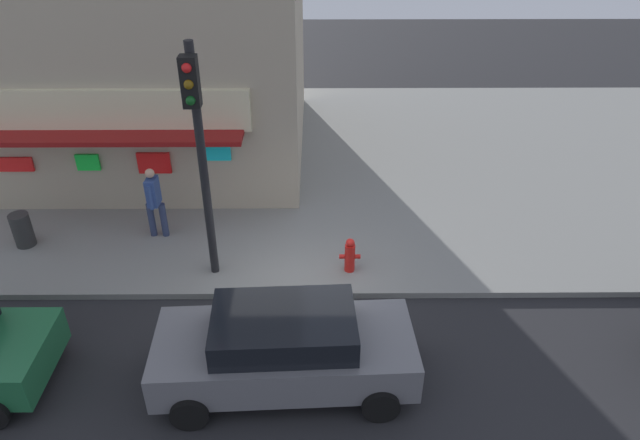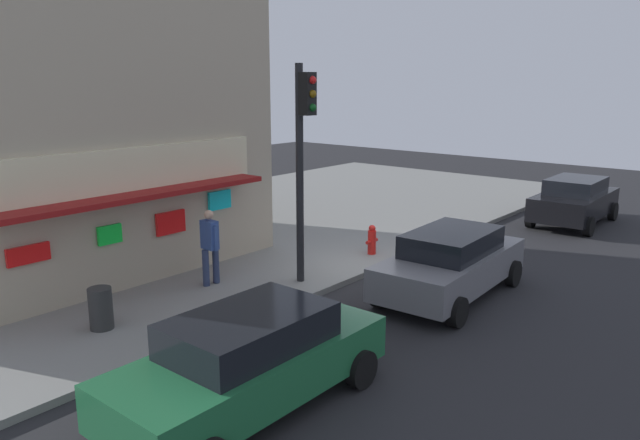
{
  "view_description": "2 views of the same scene",
  "coord_description": "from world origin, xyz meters",
  "px_view_note": "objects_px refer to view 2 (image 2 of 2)",
  "views": [
    {
      "loc": [
        0.42,
        -9.75,
        8.15
      ],
      "look_at": [
        0.49,
        0.71,
        1.55
      ],
      "focal_mm": 33.05,
      "sensor_mm": 36.0,
      "label": 1
    },
    {
      "loc": [
        -12.33,
        -8.51,
        4.91
      ],
      "look_at": [
        -1.52,
        0.49,
        1.65
      ],
      "focal_mm": 34.07,
      "sensor_mm": 36.0,
      "label": 2
    }
  ],
  "objects_px": {
    "parked_car_green": "(250,360)",
    "parked_car_black": "(574,200)",
    "fire_hydrant": "(372,240)",
    "parked_car_grey": "(451,262)",
    "trash_can": "(101,308)",
    "traffic_light": "(303,146)",
    "pedestrian": "(210,244)"
  },
  "relations": [
    {
      "from": "parked_car_green",
      "to": "fire_hydrant",
      "type": "bearing_deg",
      "value": 22.33
    },
    {
      "from": "traffic_light",
      "to": "trash_can",
      "type": "distance_m",
      "value": 5.6
    },
    {
      "from": "trash_can",
      "to": "parked_car_black",
      "type": "xyz_separation_m",
      "value": [
        15.65,
        -4.0,
        0.27
      ]
    },
    {
      "from": "fire_hydrant",
      "to": "traffic_light",
      "type": "bearing_deg",
      "value": -177.88
    },
    {
      "from": "trash_can",
      "to": "pedestrian",
      "type": "height_order",
      "value": "pedestrian"
    },
    {
      "from": "pedestrian",
      "to": "parked_car_black",
      "type": "distance_m",
      "value": 13.29
    },
    {
      "from": "fire_hydrant",
      "to": "pedestrian",
      "type": "bearing_deg",
      "value": 162.4
    },
    {
      "from": "pedestrian",
      "to": "parked_car_grey",
      "type": "distance_m",
      "value": 5.62
    },
    {
      "from": "fire_hydrant",
      "to": "parked_car_grey",
      "type": "xyz_separation_m",
      "value": [
        -1.3,
        -3.11,
        0.26
      ]
    },
    {
      "from": "parked_car_green",
      "to": "parked_car_black",
      "type": "height_order",
      "value": "parked_car_black"
    },
    {
      "from": "fire_hydrant",
      "to": "trash_can",
      "type": "height_order",
      "value": "fire_hydrant"
    },
    {
      "from": "pedestrian",
      "to": "parked_car_grey",
      "type": "height_order",
      "value": "pedestrian"
    },
    {
      "from": "pedestrian",
      "to": "fire_hydrant",
      "type": "bearing_deg",
      "value": -17.6
    },
    {
      "from": "pedestrian",
      "to": "parked_car_green",
      "type": "distance_m",
      "value": 5.58
    },
    {
      "from": "fire_hydrant",
      "to": "parked_car_black",
      "type": "distance_m",
      "value": 8.51
    },
    {
      "from": "traffic_light",
      "to": "fire_hydrant",
      "type": "height_order",
      "value": "traffic_light"
    },
    {
      "from": "trash_can",
      "to": "parked_car_grey",
      "type": "distance_m",
      "value": 7.62
    },
    {
      "from": "parked_car_grey",
      "to": "parked_car_green",
      "type": "height_order",
      "value": "parked_car_grey"
    },
    {
      "from": "trash_can",
      "to": "parked_car_black",
      "type": "height_order",
      "value": "parked_car_black"
    },
    {
      "from": "traffic_light",
      "to": "parked_car_grey",
      "type": "relative_size",
      "value": 1.12
    },
    {
      "from": "parked_car_black",
      "to": "parked_car_green",
      "type": "bearing_deg",
      "value": -179.18
    },
    {
      "from": "pedestrian",
      "to": "parked_car_green",
      "type": "xyz_separation_m",
      "value": [
        -3.13,
        -4.61,
        -0.34
      ]
    },
    {
      "from": "fire_hydrant",
      "to": "trash_can",
      "type": "bearing_deg",
      "value": 172.12
    },
    {
      "from": "traffic_light",
      "to": "parked_car_green",
      "type": "xyz_separation_m",
      "value": [
        -4.69,
        -3.05,
        -2.62
      ]
    },
    {
      "from": "fire_hydrant",
      "to": "trash_can",
      "type": "relative_size",
      "value": 1.0
    },
    {
      "from": "fire_hydrant",
      "to": "parked_car_black",
      "type": "relative_size",
      "value": 0.2
    },
    {
      "from": "parked_car_black",
      "to": "trash_can",
      "type": "bearing_deg",
      "value": 165.67
    },
    {
      "from": "fire_hydrant",
      "to": "parked_car_black",
      "type": "bearing_deg",
      "value": -20.22
    },
    {
      "from": "traffic_light",
      "to": "fire_hydrant",
      "type": "distance_m",
      "value": 4.17
    },
    {
      "from": "fire_hydrant",
      "to": "parked_car_grey",
      "type": "bearing_deg",
      "value": -112.6
    },
    {
      "from": "pedestrian",
      "to": "parked_car_green",
      "type": "bearing_deg",
      "value": -124.17
    },
    {
      "from": "trash_can",
      "to": "parked_car_green",
      "type": "height_order",
      "value": "parked_car_green"
    }
  ]
}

